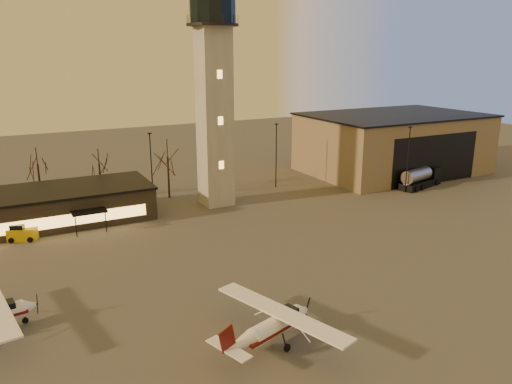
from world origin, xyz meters
The scene contains 9 objects.
ground centered at (0.00, 0.00, 0.00)m, with size 220.00×220.00×0.00m, color #474542.
control_tower centered at (0.00, 30.00, 16.33)m, with size 6.80×6.80×32.60m.
hangar centered at (36.00, 33.98, 5.15)m, with size 30.60×20.60×10.30m.
terminal centered at (-21.99, 31.98, 2.16)m, with size 25.40×12.20×4.30m.
light_poles centered at (0.50, 31.00, 5.41)m, with size 58.50×12.25×10.14m.
tree_row centered at (-13.70, 39.16, 5.94)m, with size 37.20×9.20×8.80m.
cessna_front centered at (-9.85, -4.50, 1.15)m, with size 9.79×12.03×3.36m.
fuel_truck centered at (32.29, 23.26, 1.27)m, with size 8.97×4.54×3.20m.
service_cart centered at (-25.35, 27.02, 0.75)m, with size 3.49×2.84×1.96m.
Camera 1 is at (-26.38, -32.78, 20.73)m, focal length 35.00 mm.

